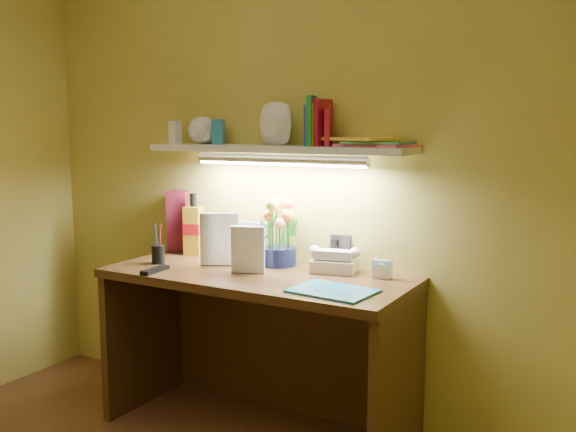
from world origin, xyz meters
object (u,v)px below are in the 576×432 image
object	(u,v)px
desk_clock	(382,269)
flower_bouquet	(278,233)
telephone	(335,259)
whisky_bottle	(194,224)
desk	(257,353)

from	to	relation	value
desk_clock	flower_bouquet	bearing A→B (deg)	176.39
flower_bouquet	telephone	bearing A→B (deg)	-0.48
desk_clock	whisky_bottle	size ratio (longest dim) A/B	0.25
desk	flower_bouquet	size ratio (longest dim) A/B	4.60
desk_clock	whisky_bottle	distance (m)	1.04
flower_bouquet	telephone	world-z (taller)	flower_bouquet
flower_bouquet	whisky_bottle	distance (m)	0.51
flower_bouquet	telephone	distance (m)	0.31
desk_clock	whisky_bottle	xyz separation A→B (m)	(-1.03, 0.02, 0.12)
telephone	flower_bouquet	bearing A→B (deg)	167.28
telephone	desk_clock	distance (m)	0.23
desk	desk_clock	size ratio (longest dim) A/B	17.43
desk	telephone	distance (m)	0.56
flower_bouquet	desk_clock	world-z (taller)	flower_bouquet
telephone	whisky_bottle	distance (m)	0.81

